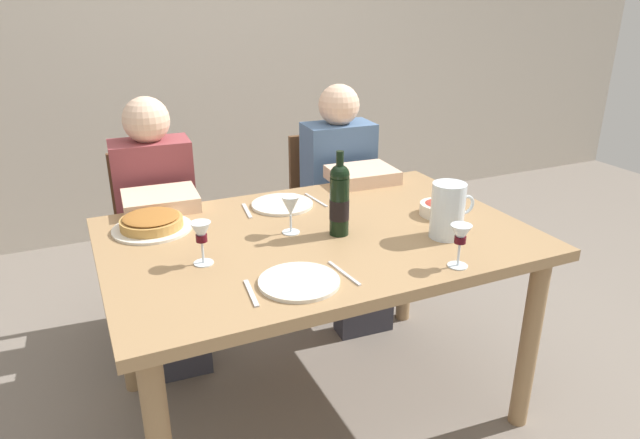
{
  "coord_description": "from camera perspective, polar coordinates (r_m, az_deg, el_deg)",
  "views": [
    {
      "loc": [
        -0.78,
        -1.72,
        1.57
      ],
      "look_at": [
        0.01,
        -0.0,
        0.81
      ],
      "focal_mm": 31.96,
      "sensor_mm": 36.0,
      "label": 1
    }
  ],
  "objects": [
    {
      "name": "wine_bottle",
      "position": [
        2.0,
        1.96,
        1.98
      ],
      "size": [
        0.07,
        0.07,
        0.31
      ],
      "color": "black",
      "rests_on": "dining_table"
    },
    {
      "name": "salad_bowl",
      "position": [
        2.26,
        11.84,
        1.15
      ],
      "size": [
        0.15,
        0.15,
        0.06
      ],
      "color": "silver",
      "rests_on": "dining_table"
    },
    {
      "name": "back_wall",
      "position": [
        3.97,
        -14.05,
        18.87
      ],
      "size": [
        8.0,
        0.1,
        2.8
      ],
      "primitive_type": "cube",
      "color": "beige",
      "rests_on": "ground"
    },
    {
      "name": "knife_left_setting",
      "position": [
        1.77,
        2.41,
        -5.38
      ],
      "size": [
        0.03,
        0.18,
        0.0
      ],
      "primitive_type": "cube",
      "rotation": [
        0.0,
        0.0,
        1.66
      ],
      "color": "silver",
      "rests_on": "dining_table"
    },
    {
      "name": "dining_table",
      "position": [
        2.09,
        -0.23,
        -3.7
      ],
      "size": [
        1.5,
        1.0,
        0.76
      ],
      "color": "#9E7A51",
      "rests_on": "ground"
    },
    {
      "name": "dinner_plate_right_setting",
      "position": [
        2.32,
        -3.79,
        1.52
      ],
      "size": [
        0.25,
        0.25,
        0.01
      ],
      "primitive_type": "cylinder",
      "color": "silver",
      "rests_on": "dining_table"
    },
    {
      "name": "chair_right",
      "position": [
        3.06,
        0.84,
        1.35
      ],
      "size": [
        0.42,
        0.42,
        0.87
      ],
      "rotation": [
        0.0,
        0.0,
        3.09
      ],
      "color": "brown",
      "rests_on": "ground"
    },
    {
      "name": "chair_left",
      "position": [
        2.85,
        -16.05,
        -1.13
      ],
      "size": [
        0.42,
        0.42,
        0.87
      ],
      "rotation": [
        0.0,
        0.0,
        3.08
      ],
      "color": "brown",
      "rests_on": "ground"
    },
    {
      "name": "wine_glass_centre",
      "position": [
        1.83,
        -11.8,
        -1.49
      ],
      "size": [
        0.07,
        0.07,
        0.14
      ],
      "color": "silver",
      "rests_on": "dining_table"
    },
    {
      "name": "water_pitcher",
      "position": [
        2.04,
        12.65,
        0.58
      ],
      "size": [
        0.17,
        0.12,
        0.2
      ],
      "color": "silver",
      "rests_on": "dining_table"
    },
    {
      "name": "diner_left",
      "position": [
        2.59,
        -15.71,
        -0.61
      ],
      "size": [
        0.35,
        0.52,
        1.16
      ],
      "rotation": [
        0.0,
        0.0,
        3.08
      ],
      "color": "#8E3D42",
      "rests_on": "ground"
    },
    {
      "name": "fork_left_setting",
      "position": [
        1.67,
        -6.91,
        -7.32
      ],
      "size": [
        0.03,
        0.16,
        0.0
      ],
      "primitive_type": "cube",
      "rotation": [
        0.0,
        0.0,
        1.46
      ],
      "color": "silver",
      "rests_on": "dining_table"
    },
    {
      "name": "wine_glass_left_diner",
      "position": [
        1.82,
        13.88,
        -1.69
      ],
      "size": [
        0.07,
        0.07,
        0.14
      ],
      "color": "silver",
      "rests_on": "dining_table"
    },
    {
      "name": "baked_tart",
      "position": [
        2.16,
        -16.5,
        -0.31
      ],
      "size": [
        0.29,
        0.29,
        0.06
      ],
      "color": "silver",
      "rests_on": "dining_table"
    },
    {
      "name": "ground_plane",
      "position": [
        2.45,
        -0.21,
        -17.89
      ],
      "size": [
        8.0,
        8.0,
        0.0
      ],
      "primitive_type": "plane",
      "color": "slate"
    },
    {
      "name": "knife_right_setting",
      "position": [
        2.37,
        -0.4,
        1.97
      ],
      "size": [
        0.03,
        0.18,
        0.0
      ],
      "primitive_type": "cube",
      "rotation": [
        0.0,
        0.0,
        1.66
      ],
      "color": "silver",
      "rests_on": "dining_table"
    },
    {
      "name": "spoon_right_setting",
      "position": [
        2.27,
        -7.32,
        0.87
      ],
      "size": [
        0.03,
        0.16,
        0.0
      ],
      "primitive_type": "cube",
      "rotation": [
        0.0,
        0.0,
        1.44
      ],
      "color": "silver",
      "rests_on": "dining_table"
    },
    {
      "name": "diner_right",
      "position": [
        2.81,
        2.71,
        2.05
      ],
      "size": [
        0.35,
        0.52,
        1.16
      ],
      "rotation": [
        0.0,
        0.0,
        3.09
      ],
      "color": "#4C6B93",
      "rests_on": "ground"
    },
    {
      "name": "wine_glass_right_diner",
      "position": [
        2.02,
        -2.98,
        1.23
      ],
      "size": [
        0.07,
        0.07,
        0.14
      ],
      "color": "silver",
      "rests_on": "dining_table"
    },
    {
      "name": "dinner_plate_left_setting",
      "position": [
        1.71,
        -2.1,
        -6.24
      ],
      "size": [
        0.25,
        0.25,
        0.01
      ],
      "primitive_type": "cylinder",
      "color": "silver",
      "rests_on": "dining_table"
    }
  ]
}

